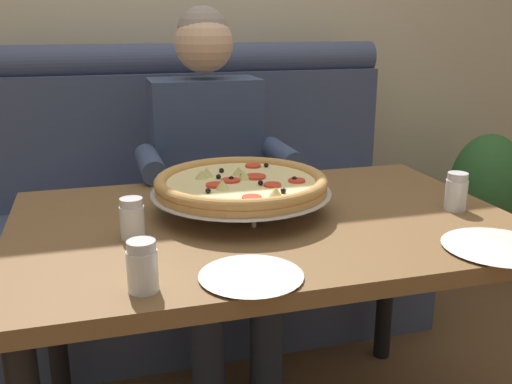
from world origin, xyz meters
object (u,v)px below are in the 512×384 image
diner_main (212,168)px  plate_near_left (498,245)px  potted_plant (486,196)px  dining_table (264,249)px  shaker_oregano (132,221)px  pizza (241,184)px  booth_bench (203,224)px  shaker_parmesan (143,270)px  shaker_pepper_flakes (456,194)px  plate_near_right (251,273)px

diner_main → plate_near_left: size_ratio=5.11×
potted_plant → plate_near_left: bearing=-127.4°
dining_table → shaker_oregano: bearing=-171.5°
pizza → potted_plant: 1.76m
dining_table → plate_near_left: size_ratio=5.17×
potted_plant → booth_bench: bearing=-178.3°
shaker_parmesan → potted_plant: bearing=35.7°
shaker_pepper_flakes → plate_near_left: bearing=-104.9°
shaker_parmesan → plate_near_left: 0.79m
shaker_oregano → shaker_parmesan: bearing=-90.6°
booth_bench → dining_table: (0.00, -0.90, 0.24)m
diner_main → pizza: (-0.03, -0.56, 0.09)m
plate_near_right → potted_plant: plate_near_right is taller
diner_main → shaker_oregano: (-0.33, -0.68, 0.06)m
shaker_pepper_flakes → booth_bench: bearing=118.1°
booth_bench → shaker_pepper_flakes: booth_bench is taller
plate_near_left → plate_near_right: (-0.58, 0.01, 0.00)m
pizza → shaker_oregano: size_ratio=4.88×
plate_near_right → diner_main: bearing=82.9°
plate_near_right → potted_plant: 2.05m
shaker_oregano → plate_near_left: size_ratio=0.40×
shaker_parmesan → shaker_oregano: bearing=89.4°
booth_bench → shaker_pepper_flakes: (0.52, -0.97, 0.37)m
booth_bench → plate_near_right: 1.29m
shaker_pepper_flakes → shaker_parmesan: bearing=-163.1°
diner_main → shaker_pepper_flakes: diner_main is taller
plate_near_left → booth_bench: bearing=109.8°
shaker_parmesan → diner_main: bearing=71.0°
pizza → plate_near_left: (0.49, -0.42, -0.07)m
booth_bench → potted_plant: (1.43, 0.04, -0.01)m
shaker_parmesan → booth_bench: bearing=74.4°
potted_plant → plate_near_right: bearing=-140.7°
plate_near_left → shaker_pepper_flakes: bearing=75.1°
booth_bench → pizza: (-0.05, -0.83, 0.41)m
shaker_pepper_flakes → plate_near_right: 0.70m
dining_table → shaker_parmesan: (-0.34, -0.34, 0.13)m
diner_main → shaker_pepper_flakes: bearing=-53.2°
diner_main → shaker_parmesan: 1.03m
diner_main → potted_plant: size_ratio=1.82×
diner_main → plate_near_left: diner_main is taller
diner_main → shaker_pepper_flakes: (0.53, -0.71, 0.06)m
plate_near_left → dining_table: bearing=142.1°
diner_main → shaker_oregano: diner_main is taller
booth_bench → diner_main: bearing=-92.2°
shaker_parmesan → plate_near_right: size_ratio=0.48×
pizza → shaker_pepper_flakes: 0.58m
dining_table → booth_bench: bearing=90.0°
shaker_pepper_flakes → plate_near_left: shaker_pepper_flakes is taller
booth_bench → diner_main: 0.41m
diner_main → shaker_pepper_flakes: size_ratio=12.27×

